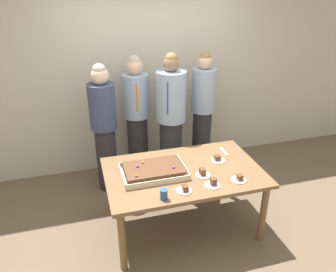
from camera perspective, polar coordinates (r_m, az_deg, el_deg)
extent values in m
plane|color=brown|center=(3.90, 2.47, -15.13)|extent=(12.00, 12.00, 0.00)
cube|color=beige|center=(4.62, -3.53, 12.52)|extent=(8.00, 0.12, 3.00)
cube|color=brown|center=(3.48, 2.69, -6.28)|extent=(1.63, 1.02, 0.04)
cylinder|color=brown|center=(3.24, -7.89, -17.53)|extent=(0.07, 0.07, 0.69)
cylinder|color=brown|center=(3.65, 16.07, -12.67)|extent=(0.07, 0.07, 0.69)
cylinder|color=brown|center=(3.91, -9.85, -9.07)|extent=(0.07, 0.07, 0.69)
cylinder|color=brown|center=(4.26, 10.18, -5.95)|extent=(0.07, 0.07, 0.69)
cube|color=beige|center=(3.42, -2.50, -6.44)|extent=(0.66, 0.44, 0.01)
cube|color=beige|center=(3.22, -1.60, -7.94)|extent=(0.66, 0.01, 0.05)
cube|color=beige|center=(3.58, -3.33, -4.25)|extent=(0.66, 0.01, 0.05)
cube|color=beige|center=(3.35, -7.93, -6.75)|extent=(0.01, 0.44, 0.05)
cube|color=beige|center=(3.48, 2.69, -5.23)|extent=(0.01, 0.44, 0.05)
cube|color=brown|center=(3.39, -2.52, -5.85)|extent=(0.59, 0.37, 0.07)
sphere|color=yellow|center=(3.44, -4.37, -4.52)|extent=(0.03, 0.03, 0.03)
sphere|color=purple|center=(3.34, 0.94, -5.43)|extent=(0.03, 0.03, 0.03)
sphere|color=purple|center=(3.37, -5.28, -5.23)|extent=(0.03, 0.03, 0.03)
sphere|color=orange|center=(3.22, -5.48, -6.84)|extent=(0.03, 0.03, 0.03)
cylinder|color=white|center=(3.68, 8.60, -4.19)|extent=(0.15, 0.15, 0.01)
cube|color=brown|center=(3.67, 8.50, -3.72)|extent=(0.07, 0.05, 0.05)
cylinder|color=white|center=(3.26, 7.68, -8.41)|extent=(0.15, 0.15, 0.01)
cube|color=brown|center=(3.25, 7.83, -7.79)|extent=(0.05, 0.05, 0.07)
cylinder|color=white|center=(3.39, 12.09, -7.41)|extent=(0.15, 0.15, 0.01)
cube|color=brown|center=(3.37, 12.27, -6.95)|extent=(0.05, 0.06, 0.05)
cylinder|color=white|center=(3.41, 6.05, -6.69)|extent=(0.15, 0.15, 0.01)
cube|color=brown|center=(3.39, 5.96, -6.14)|extent=(0.05, 0.07, 0.07)
cylinder|color=white|center=(3.16, 2.78, -9.40)|extent=(0.15, 0.15, 0.01)
cube|color=brown|center=(3.14, 2.97, -8.96)|extent=(0.05, 0.07, 0.06)
cylinder|color=#2D5199|center=(3.04, -0.73, -10.01)|extent=(0.07, 0.07, 0.10)
cube|color=silver|center=(3.88, 9.57, -2.60)|extent=(0.03, 0.20, 0.01)
cylinder|color=#28282D|center=(4.73, 5.74, -0.77)|extent=(0.26, 0.26, 0.90)
cylinder|color=#93ADCC|center=(4.45, 6.16, 7.81)|extent=(0.32, 0.32, 0.58)
sphere|color=beige|center=(4.35, 6.40, 12.57)|extent=(0.20, 0.20, 0.20)
sphere|color=olive|center=(4.34, 6.44, 13.27)|extent=(0.15, 0.15, 0.15)
cylinder|color=#28282D|center=(4.44, 0.49, -2.58)|extent=(0.30, 0.30, 0.89)
cylinder|color=#93ADCC|center=(4.13, 0.53, 6.82)|extent=(0.37, 0.37, 0.64)
cube|color=navy|center=(3.96, 0.09, 6.44)|extent=(0.04, 0.02, 0.41)
sphere|color=#8C664C|center=(4.02, 0.56, 12.33)|extent=(0.20, 0.20, 0.20)
sphere|color=olive|center=(4.00, 0.56, 13.10)|extent=(0.16, 0.16, 0.16)
cylinder|color=#28282D|center=(4.36, -10.47, -3.80)|extent=(0.26, 0.26, 0.86)
cylinder|color=#384266|center=(4.06, -11.26, 5.00)|extent=(0.33, 0.33, 0.56)
sphere|color=beige|center=(3.95, -11.74, 10.14)|extent=(0.22, 0.22, 0.22)
sphere|color=#B2A899|center=(3.94, -11.81, 10.97)|extent=(0.17, 0.17, 0.17)
cylinder|color=#28282D|center=(4.62, -5.18, -1.61)|extent=(0.27, 0.27, 0.88)
cylinder|color=#93ADCC|center=(4.34, -5.56, 6.90)|extent=(0.34, 0.34, 0.57)
cube|color=orange|center=(4.17, -5.28, 6.58)|extent=(0.04, 0.02, 0.36)
sphere|color=beige|center=(4.23, -5.78, 11.82)|extent=(0.22, 0.22, 0.22)
sphere|color=#B2A899|center=(4.22, -5.82, 12.62)|extent=(0.17, 0.17, 0.17)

